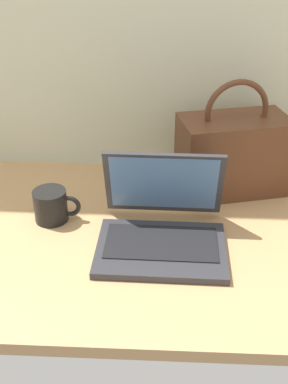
% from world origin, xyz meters
% --- Properties ---
extents(desk, '(1.60, 0.76, 0.03)m').
position_xyz_m(desk, '(0.00, 0.00, 0.01)').
color(desk, tan).
rests_on(desk, ground).
extents(laptop, '(0.31, 0.29, 0.21)m').
position_xyz_m(laptop, '(0.09, -0.03, 0.08)').
color(laptop, '#2D2D33').
rests_on(laptop, desk).
extents(coffee_mug, '(0.12, 0.09, 0.09)m').
position_xyz_m(coffee_mug, '(-0.20, 0.05, 0.07)').
color(coffee_mug, black).
rests_on(coffee_mug, desk).
extents(handbag, '(0.33, 0.23, 0.33)m').
position_xyz_m(handbag, '(0.28, 0.24, 0.15)').
color(handbag, '#59331E').
rests_on(handbag, desk).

